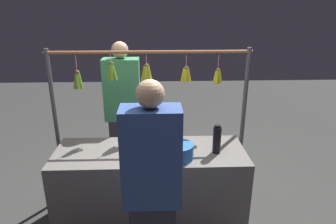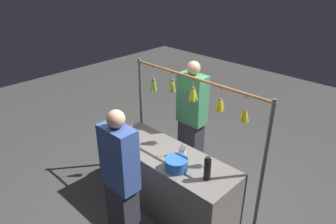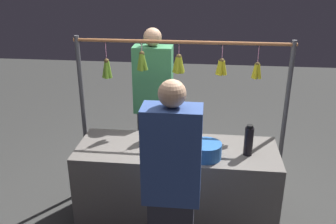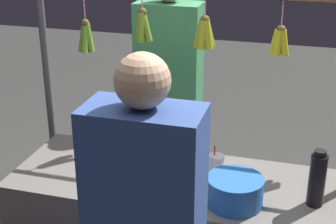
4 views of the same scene
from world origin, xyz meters
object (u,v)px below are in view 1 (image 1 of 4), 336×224
(vendor_person, at_px, (123,116))
(customer_person, at_px, (152,197))
(drink_cup, at_px, (163,141))
(water_bottle, at_px, (217,139))
(blue_bucket, at_px, (179,151))

(vendor_person, bearing_deg, customer_person, 102.94)
(drink_cup, xyz_separation_m, customer_person, (0.09, 0.86, -0.03))
(water_bottle, bearing_deg, customer_person, 50.01)
(drink_cup, height_order, vendor_person, vendor_person)
(water_bottle, bearing_deg, blue_bucket, 15.11)
(water_bottle, height_order, blue_bucket, water_bottle)
(blue_bucket, height_order, vendor_person, vendor_person)
(vendor_person, bearing_deg, drink_cup, 122.63)
(blue_bucket, relative_size, vendor_person, 0.15)
(blue_bucket, height_order, drink_cup, drink_cup)
(drink_cup, bearing_deg, vendor_person, -57.37)
(vendor_person, distance_m, customer_person, 1.61)
(water_bottle, distance_m, drink_cup, 0.52)
(water_bottle, xyz_separation_m, customer_person, (0.59, 0.70, -0.11))
(water_bottle, height_order, drink_cup, water_bottle)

